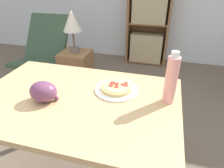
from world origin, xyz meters
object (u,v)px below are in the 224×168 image
(pizza_on_plate, at_px, (117,88))
(drink_bottle, at_px, (171,80))
(lounge_chair_near, at_px, (45,65))
(table_lamp, at_px, (72,23))
(grape_bunch, at_px, (43,92))
(side_table, at_px, (77,72))
(bookshelf, at_px, (148,27))

(pizza_on_plate, bearing_deg, drink_bottle, -7.42)
(lounge_chair_near, relative_size, table_lamp, 1.82)
(grape_bunch, distance_m, side_table, 1.43)
(drink_bottle, distance_m, table_lamp, 1.52)
(table_lamp, bearing_deg, lounge_chair_near, 172.49)
(bookshelf, bearing_deg, side_table, -121.43)
(grape_bunch, height_order, bookshelf, bookshelf)
(grape_bunch, xyz_separation_m, lounge_chair_near, (-0.90, 1.32, -0.52))
(grape_bunch, bearing_deg, table_lamp, 108.00)
(table_lamp, bearing_deg, grape_bunch, -72.00)
(grape_bunch, height_order, drink_bottle, drink_bottle)
(grape_bunch, xyz_separation_m, bookshelf, (0.32, 2.45, -0.21))
(table_lamp, bearing_deg, bookshelf, 58.57)
(bookshelf, distance_m, table_lamp, 1.42)
(grape_bunch, distance_m, lounge_chair_near, 1.68)
(lounge_chair_near, xyz_separation_m, bookshelf, (1.22, 1.13, 0.31))
(drink_bottle, relative_size, side_table, 0.55)
(lounge_chair_near, bearing_deg, table_lamp, -9.66)
(lounge_chair_near, bearing_deg, drink_bottle, -38.36)
(side_table, bearing_deg, lounge_chair_near, 172.49)
(drink_bottle, distance_m, bookshelf, 2.32)
(pizza_on_plate, distance_m, table_lamp, 1.30)
(pizza_on_plate, xyz_separation_m, bookshelf, (-0.04, 2.23, -0.17))
(drink_bottle, bearing_deg, table_lamp, 134.76)
(side_table, bearing_deg, table_lamp, 0.00)
(bookshelf, bearing_deg, table_lamp, -121.43)
(pizza_on_plate, relative_size, side_table, 0.49)
(bookshelf, relative_size, table_lamp, 2.70)
(pizza_on_plate, height_order, lounge_chair_near, lounge_chair_near)
(pizza_on_plate, distance_m, grape_bunch, 0.42)
(bookshelf, xyz_separation_m, side_table, (-0.73, -1.19, -0.33))
(lounge_chair_near, distance_m, bookshelf, 1.69)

